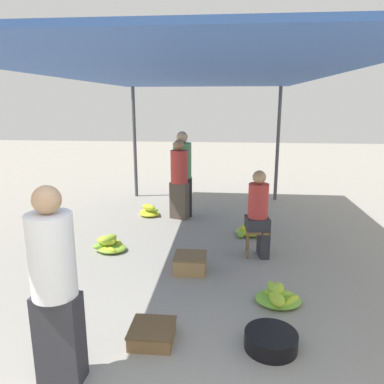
% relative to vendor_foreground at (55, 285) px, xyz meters
% --- Properties ---
extents(canopy_post_back_left, '(0.08, 0.08, 2.65)m').
position_rel_vendor_foreground_xyz_m(canopy_post_back_left, '(-0.89, 6.30, 0.44)').
color(canopy_post_back_left, '#4C4C51').
rests_on(canopy_post_back_left, ground).
extents(canopy_post_back_right, '(0.08, 0.08, 2.65)m').
position_rel_vendor_foreground_xyz_m(canopy_post_back_right, '(2.53, 6.30, 0.44)').
color(canopy_post_back_right, '#4C4C51').
rests_on(canopy_post_back_right, ground).
extents(canopy_tarp, '(3.82, 7.35, 0.04)m').
position_rel_vendor_foreground_xyz_m(canopy_tarp, '(0.82, 2.82, 1.79)').
color(canopy_tarp, '#33569E').
rests_on(canopy_tarp, canopy_post_front_left).
extents(vendor_foreground, '(0.39, 0.38, 1.70)m').
position_rel_vendor_foreground_xyz_m(vendor_foreground, '(0.00, 0.00, 0.00)').
color(vendor_foreground, '#2D2D33').
rests_on(vendor_foreground, ground).
extents(stool, '(0.34, 0.34, 0.43)m').
position_rel_vendor_foreground_xyz_m(stool, '(1.83, 2.83, -0.54)').
color(stool, brown).
rests_on(stool, ground).
extents(vendor_seated, '(0.38, 0.38, 1.33)m').
position_rel_vendor_foreground_xyz_m(vendor_seated, '(1.85, 2.83, -0.19)').
color(vendor_seated, '#2D2D33').
rests_on(vendor_seated, ground).
extents(basin_black, '(0.51, 0.51, 0.17)m').
position_rel_vendor_foreground_xyz_m(basin_black, '(1.82, 0.58, -0.80)').
color(basin_black, black).
rests_on(basin_black, ground).
extents(banana_pile_left_0, '(0.44, 0.41, 0.26)m').
position_rel_vendor_foreground_xyz_m(banana_pile_left_0, '(-0.23, 4.69, -0.80)').
color(banana_pile_left_0, '#9DC330').
rests_on(banana_pile_left_0, ground).
extents(banana_pile_left_1, '(0.55, 0.52, 0.28)m').
position_rel_vendor_foreground_xyz_m(banana_pile_left_1, '(-0.47, 2.79, -0.78)').
color(banana_pile_left_1, '#BED02A').
rests_on(banana_pile_left_1, ground).
extents(banana_pile_right_0, '(0.55, 0.55, 0.26)m').
position_rel_vendor_foreground_xyz_m(banana_pile_right_0, '(1.99, 1.41, -0.79)').
color(banana_pile_right_0, '#C5D329').
rests_on(banana_pile_right_0, ground).
extents(banana_pile_right_1, '(0.53, 0.52, 0.20)m').
position_rel_vendor_foreground_xyz_m(banana_pile_right_1, '(1.78, 3.73, -0.80)').
color(banana_pile_right_1, '#CCD628').
rests_on(banana_pile_right_1, ground).
extents(crate_near, '(0.43, 0.43, 0.16)m').
position_rel_vendor_foreground_xyz_m(crate_near, '(0.66, 0.58, -0.80)').
color(crate_near, brown).
rests_on(crate_near, ground).
extents(crate_mid, '(0.44, 0.44, 0.24)m').
position_rel_vendor_foreground_xyz_m(crate_mid, '(0.88, 2.19, -0.77)').
color(crate_mid, '#9E7A4C').
rests_on(crate_mid, ground).
extents(shopper_walking_mid, '(0.43, 0.43, 1.59)m').
position_rel_vendor_foreground_xyz_m(shopper_walking_mid, '(0.42, 4.59, -0.06)').
color(shopper_walking_mid, '#4C4238').
rests_on(shopper_walking_mid, ground).
extents(shopper_walking_far, '(0.41, 0.41, 1.74)m').
position_rel_vendor_foreground_xyz_m(shopper_walking_far, '(0.46, 4.76, 0.02)').
color(shopper_walking_far, '#2D2D33').
rests_on(shopper_walking_far, ground).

